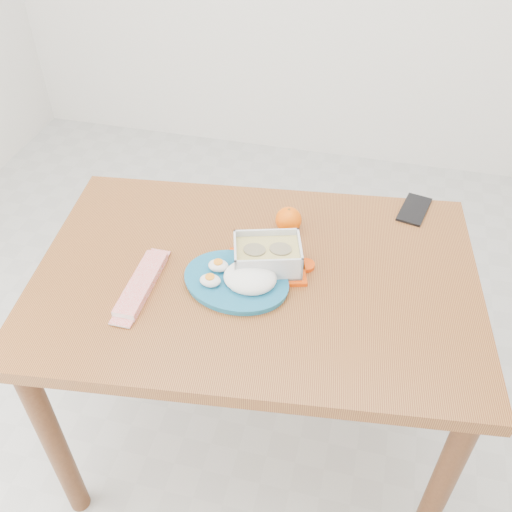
% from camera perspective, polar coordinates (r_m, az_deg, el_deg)
% --- Properties ---
extents(ground, '(3.50, 3.50, 0.00)m').
position_cam_1_polar(ground, '(2.13, -0.35, -14.39)').
color(ground, '#B7B7B2').
rests_on(ground, ground).
extents(dining_table, '(1.23, 0.90, 0.75)m').
position_cam_1_polar(dining_table, '(1.56, 0.00, -4.50)').
color(dining_table, '#96602A').
rests_on(dining_table, ground).
extents(food_container, '(0.23, 0.20, 0.08)m').
position_cam_1_polar(food_container, '(1.47, 1.15, -0.07)').
color(food_container, '#E54006').
rests_on(food_container, dining_table).
extents(orange_fruit, '(0.07, 0.07, 0.07)m').
position_cam_1_polar(orange_fruit, '(1.60, 3.27, 3.64)').
color(orange_fruit, '#FF5405').
rests_on(orange_fruit, dining_table).
extents(rice_plate, '(0.31, 0.31, 0.07)m').
position_cam_1_polar(rice_plate, '(1.44, -1.56, -2.22)').
color(rice_plate, '#186084').
rests_on(rice_plate, dining_table).
extents(candy_bar, '(0.06, 0.23, 0.02)m').
position_cam_1_polar(candy_bar, '(1.47, -11.40, -2.77)').
color(candy_bar, red).
rests_on(candy_bar, dining_table).
extents(smartphone, '(0.10, 0.16, 0.01)m').
position_cam_1_polar(smartphone, '(1.75, 15.54, 4.51)').
color(smartphone, black).
rests_on(smartphone, dining_table).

